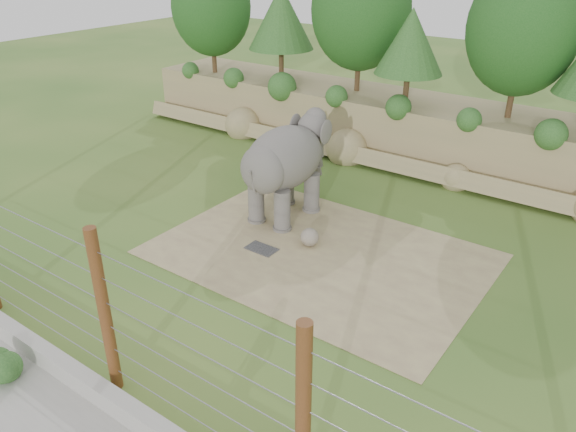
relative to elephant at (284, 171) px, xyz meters
The scene contains 9 objects.
ground 5.22m from the elephant, 66.39° to the right, with size 90.00×90.00×0.00m, color #376524.
back_embankment 8.84m from the elephant, 72.56° to the left, with size 30.00×5.52×8.77m.
dirt_patch 3.36m from the elephant, 31.53° to the right, with size 10.00×7.00×0.02m, color #927B5B.
drain_grate 3.03m from the elephant, 70.77° to the right, with size 1.00×0.60×0.03m, color #262628.
elephant is the anchor object (origin of this frame).
stone_ball 2.70m from the elephant, 33.27° to the right, with size 0.60×0.60×0.60m, color gray.
retaining_wall 9.83m from the elephant, 78.28° to the right, with size 26.00×0.35×0.50m, color #A3A098.
barrier_fence 9.24m from the elephant, 77.65° to the right, with size 20.26×0.26×4.00m.
walkway_shrub 10.41m from the elephant, 91.28° to the right, with size 0.73×0.73×0.73m, color #234F20.
Camera 1 is at (8.65, -9.95, 9.03)m, focal length 35.00 mm.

